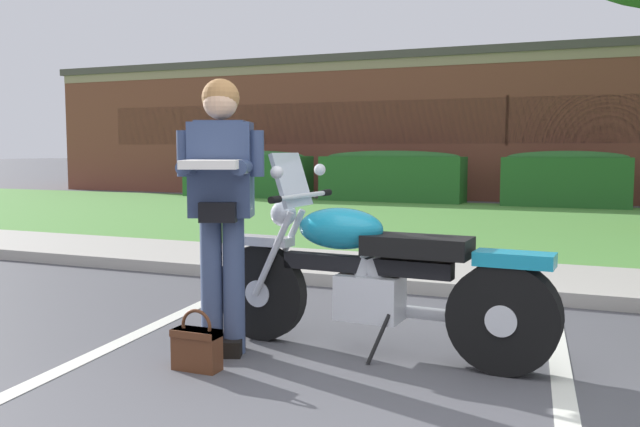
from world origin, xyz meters
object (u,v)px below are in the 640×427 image
hedge_left (247,173)px  handbag (197,346)px  rider_person (221,193)px  hedge_center_left (392,176)px  motorcycle (385,278)px  hedge_center_right (566,179)px  brick_building (529,129)px

hedge_left → handbag: bearing=-62.4°
rider_person → hedge_left: size_ratio=0.51×
handbag → hedge_left: bearing=117.6°
hedge_left → hedge_center_left: size_ratio=0.99×
handbag → hedge_center_left: bearing=101.5°
motorcycle → hedge_center_left: size_ratio=0.67×
rider_person → handbag: 0.93m
handbag → hedge_center_left: size_ratio=0.11×
motorcycle → hedge_left: size_ratio=0.67×
hedge_center_left → hedge_left: bearing=180.0°
hedge_center_left → hedge_center_right: size_ratio=1.29×
motorcycle → brick_building: bearing=93.1°
handbag → brick_building: bearing=90.2°
brick_building → motorcycle: bearing=-86.9°
rider_person → hedge_center_left: 12.02m
hedge_center_left → hedge_center_right: 3.85m
brick_building → hedge_left: bearing=-133.7°
brick_building → hedge_center_left: bearing=-110.2°
handbag → brick_building: size_ratio=0.01×
brick_building → rider_person: bearing=-89.9°
brick_building → handbag: bearing=-89.8°
rider_person → brick_building: 18.34m
hedge_center_left → brick_building: brick_building is taller
motorcycle → hedge_center_right: 11.43m
handbag → hedge_left: (-6.32, 12.10, 0.51)m
handbag → hedge_center_right: hedge_center_right is taller
hedge_left → hedge_center_left: 3.85m
rider_person → handbag: bearing=-85.4°
rider_person → handbag: size_ratio=4.74×
hedge_center_right → motorcycle: bearing=-92.3°
hedge_left → hedge_center_right: bearing=-0.0°
rider_person → hedge_center_left: (-2.44, 11.76, -0.36)m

